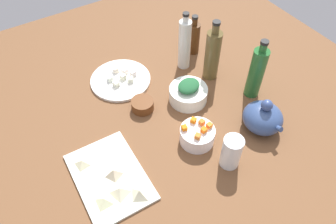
% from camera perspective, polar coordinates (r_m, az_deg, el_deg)
% --- Properties ---
extents(tabletop, '(1.90, 1.90, 0.03)m').
position_cam_1_polar(tabletop, '(1.27, 0.00, -1.91)').
color(tabletop, brown).
rests_on(tabletop, ground).
extents(cutting_board, '(0.32, 0.23, 0.01)m').
position_cam_1_polar(cutting_board, '(1.13, -10.22, -11.17)').
color(cutting_board, silver).
rests_on(cutting_board, tabletop).
extents(plate_tofu, '(0.26, 0.26, 0.01)m').
position_cam_1_polar(plate_tofu, '(1.42, -8.36, 5.63)').
color(plate_tofu, white).
rests_on(plate_tofu, tabletop).
extents(bowl_greens, '(0.16, 0.16, 0.06)m').
position_cam_1_polar(bowl_greens, '(1.31, 3.58, 3.16)').
color(bowl_greens, white).
rests_on(bowl_greens, tabletop).
extents(bowl_carrots, '(0.13, 0.13, 0.06)m').
position_cam_1_polar(bowl_carrots, '(1.18, 5.16, -4.11)').
color(bowl_carrots, white).
rests_on(bowl_carrots, tabletop).
extents(bowl_small_side, '(0.09, 0.09, 0.04)m').
position_cam_1_polar(bowl_small_side, '(1.29, -4.52, 1.27)').
color(bowl_small_side, brown).
rests_on(bowl_small_side, tabletop).
extents(teapot, '(0.17, 0.15, 0.14)m').
position_cam_1_polar(teapot, '(1.25, 16.38, -0.93)').
color(teapot, '#334A7A').
rests_on(teapot, tabletop).
extents(bottle_0, '(0.06, 0.06, 0.27)m').
position_cam_1_polar(bottle_0, '(1.33, 15.32, 6.75)').
color(bottle_0, '#26642D').
rests_on(bottle_0, tabletop).
extents(bottle_1, '(0.05, 0.05, 0.27)m').
position_cam_1_polar(bottle_1, '(1.41, 2.93, 11.88)').
color(bottle_1, silver).
rests_on(bottle_1, tabletop).
extents(bottle_2, '(0.06, 0.06, 0.28)m').
position_cam_1_polar(bottle_2, '(1.37, 7.83, 10.02)').
color(bottle_2, brown).
rests_on(bottle_2, tabletop).
extents(bottle_3, '(0.06, 0.06, 0.19)m').
position_cam_1_polar(bottle_3, '(1.52, 4.54, 12.98)').
color(bottle_3, '#47260F').
rests_on(bottle_3, tabletop).
extents(drinking_glass_0, '(0.07, 0.07, 0.13)m').
position_cam_1_polar(drinking_glass_0, '(1.11, 11.10, -6.93)').
color(drinking_glass_0, white).
rests_on(drinking_glass_0, tabletop).
extents(carrot_cube_0, '(0.02, 0.02, 0.02)m').
position_cam_1_polar(carrot_cube_0, '(1.17, 5.97, -1.81)').
color(carrot_cube_0, orange).
rests_on(carrot_cube_0, bowl_carrots).
extents(carrot_cube_1, '(0.02, 0.02, 0.02)m').
position_cam_1_polar(carrot_cube_1, '(1.13, 5.24, -4.28)').
color(carrot_cube_1, orange).
rests_on(carrot_cube_1, bowl_carrots).
extents(carrot_cube_2, '(0.02, 0.02, 0.02)m').
position_cam_1_polar(carrot_cube_2, '(1.15, 6.34, -3.19)').
color(carrot_cube_2, orange).
rests_on(carrot_cube_2, bowl_carrots).
extents(carrot_cube_3, '(0.02, 0.02, 0.02)m').
position_cam_1_polar(carrot_cube_3, '(1.15, 3.06, -2.73)').
color(carrot_cube_3, orange).
rests_on(carrot_cube_3, bowl_carrots).
extents(carrot_cube_4, '(0.02, 0.02, 0.02)m').
position_cam_1_polar(carrot_cube_4, '(1.17, 4.50, -1.46)').
color(carrot_cube_4, orange).
rests_on(carrot_cube_4, bowl_carrots).
extents(carrot_cube_5, '(0.02, 0.02, 0.02)m').
position_cam_1_polar(carrot_cube_5, '(1.16, 7.30, -2.37)').
color(carrot_cube_5, orange).
rests_on(carrot_cube_5, bowl_carrots).
extents(chopped_greens_mound, '(0.11, 0.12, 0.03)m').
position_cam_1_polar(chopped_greens_mound, '(1.28, 3.68, 4.62)').
color(chopped_greens_mound, '#235E34').
rests_on(chopped_greens_mound, bowl_greens).
extents(tofu_cube_0, '(0.03, 0.03, 0.02)m').
position_cam_1_polar(tofu_cube_0, '(1.41, -7.93, 6.16)').
color(tofu_cube_0, silver).
rests_on(tofu_cube_0, plate_tofu).
extents(tofu_cube_1, '(0.03, 0.03, 0.02)m').
position_cam_1_polar(tofu_cube_1, '(1.38, -9.11, 4.89)').
color(tofu_cube_1, white).
rests_on(tofu_cube_1, plate_tofu).
extents(tofu_cube_2, '(0.02, 0.02, 0.02)m').
position_cam_1_polar(tofu_cube_2, '(1.45, -9.21, 7.37)').
color(tofu_cube_2, white).
rests_on(tofu_cube_2, plate_tofu).
extents(tofu_cube_3, '(0.02, 0.02, 0.02)m').
position_cam_1_polar(tofu_cube_3, '(1.42, -6.38, 6.72)').
color(tofu_cube_3, white).
rests_on(tofu_cube_3, plate_tofu).
extents(tofu_cube_4, '(0.03, 0.03, 0.02)m').
position_cam_1_polar(tofu_cube_4, '(1.44, -7.63, 7.17)').
color(tofu_cube_4, white).
rests_on(tofu_cube_4, plate_tofu).
extents(tofu_cube_5, '(0.02, 0.02, 0.02)m').
position_cam_1_polar(tofu_cube_5, '(1.41, -10.17, 5.83)').
color(tofu_cube_5, white).
rests_on(tofu_cube_5, plate_tofu).
extents(tofu_cube_6, '(0.03, 0.03, 0.02)m').
position_cam_1_polar(tofu_cube_6, '(1.39, -6.60, 5.70)').
color(tofu_cube_6, white).
rests_on(tofu_cube_6, plate_tofu).
extents(dumpling_0, '(0.06, 0.06, 0.02)m').
position_cam_1_polar(dumpling_0, '(1.16, -14.89, -8.61)').
color(dumpling_0, beige).
rests_on(dumpling_0, cutting_board).
extents(dumpling_1, '(0.07, 0.07, 0.02)m').
position_cam_1_polar(dumpling_1, '(1.08, -11.21, -15.01)').
color(dumpling_1, beige).
rests_on(dumpling_1, cutting_board).
extents(dumpling_2, '(0.07, 0.07, 0.03)m').
position_cam_1_polar(dumpling_2, '(1.08, -8.46, -13.48)').
color(dumpling_2, beige).
rests_on(dumpling_2, cutting_board).
extents(dumpling_3, '(0.06, 0.06, 0.03)m').
position_cam_1_polar(dumpling_3, '(1.11, -9.54, -10.51)').
color(dumpling_3, beige).
rests_on(dumpling_3, cutting_board).
extents(dumpling_4, '(0.07, 0.06, 0.03)m').
position_cam_1_polar(dumpling_4, '(1.07, -5.07, -13.99)').
color(dumpling_4, beige).
rests_on(dumpling_4, cutting_board).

